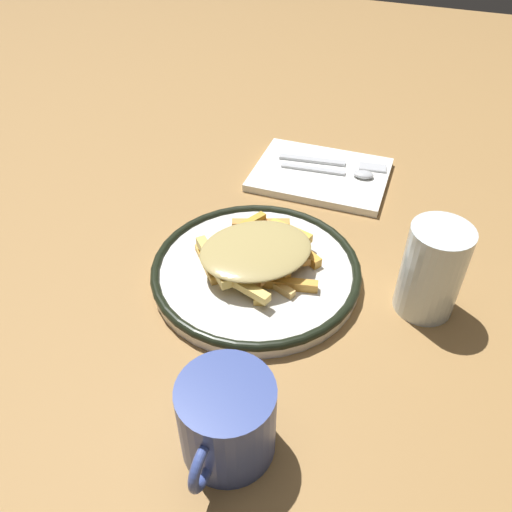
{
  "coord_description": "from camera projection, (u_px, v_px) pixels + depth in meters",
  "views": [
    {
      "loc": [
        0.46,
        0.18,
        0.46
      ],
      "look_at": [
        0.0,
        0.0,
        0.04
      ],
      "focal_mm": 36.62,
      "sensor_mm": 36.0,
      "label": 1
    }
  ],
  "objects": [
    {
      "name": "fries_heap",
      "position": [
        256.0,
        254.0,
        0.65
      ],
      "size": [
        0.18,
        0.18,
        0.04
      ],
      "color": "#EAC85C",
      "rests_on": "plate"
    },
    {
      "name": "water_glass",
      "position": [
        432.0,
        270.0,
        0.6
      ],
      "size": [
        0.07,
        0.07,
        0.12
      ],
      "primitive_type": "cylinder",
      "color": "silver",
      "rests_on": "ground_plane"
    },
    {
      "name": "napkin",
      "position": [
        320.0,
        175.0,
        0.85
      ],
      "size": [
        0.17,
        0.22,
        0.01
      ],
      "primitive_type": "cube",
      "rotation": [
        0.0,
        0.0,
        0.03
      ],
      "color": "white",
      "rests_on": "ground_plane"
    },
    {
      "name": "plate",
      "position": [
        256.0,
        271.0,
        0.66
      ],
      "size": [
        0.27,
        0.27,
        0.02
      ],
      "color": "white",
      "rests_on": "ground_plane"
    },
    {
      "name": "ground_plane",
      "position": [
        256.0,
        278.0,
        0.67
      ],
      "size": [
        2.6,
        2.6,
        0.0
      ],
      "primitive_type": "plane",
      "color": "#9C7240"
    },
    {
      "name": "fork",
      "position": [
        333.0,
        163.0,
        0.86
      ],
      "size": [
        0.04,
        0.18,
        0.01
      ],
      "color": "silver",
      "rests_on": "napkin"
    },
    {
      "name": "coffee_mug",
      "position": [
        226.0,
        420.0,
        0.47
      ],
      "size": [
        0.12,
        0.09,
        0.09
      ],
      "color": "#3B4D95",
      "rests_on": "ground_plane"
    },
    {
      "name": "spoon",
      "position": [
        343.0,
        172.0,
        0.83
      ],
      "size": [
        0.03,
        0.15,
        0.01
      ],
      "color": "silver",
      "rests_on": "napkin"
    }
  ]
}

